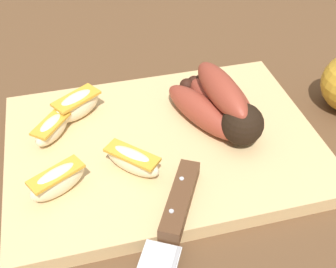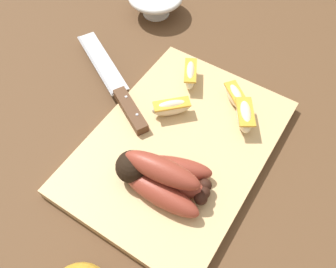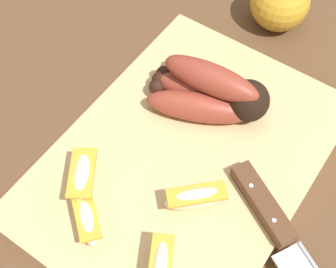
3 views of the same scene
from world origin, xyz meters
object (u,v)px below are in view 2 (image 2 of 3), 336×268
(apple_wedge_far, at_px, (172,107))
(banana_bunch, at_px, (161,177))
(apple_wedge_extra, at_px, (244,116))
(apple_wedge_near, at_px, (235,96))
(ceramic_bowl, at_px, (156,2))
(chefs_knife, at_px, (121,91))
(apple_wedge_middle, at_px, (190,74))

(apple_wedge_far, bearing_deg, banana_bunch, 25.68)
(apple_wedge_far, distance_m, apple_wedge_extra, 0.12)
(banana_bunch, distance_m, apple_wedge_far, 0.14)
(apple_wedge_near, distance_m, ceramic_bowl, 0.31)
(apple_wedge_extra, relative_size, ceramic_bowl, 0.57)
(apple_wedge_far, height_order, ceramic_bowl, apple_wedge_far)
(chefs_knife, height_order, apple_wedge_middle, apple_wedge_middle)
(banana_bunch, distance_m, apple_wedge_near, 0.21)
(ceramic_bowl, bearing_deg, apple_wedge_extra, 58.45)
(apple_wedge_near, bearing_deg, apple_wedge_extra, 44.67)
(banana_bunch, relative_size, apple_wedge_near, 2.52)
(apple_wedge_near, xyz_separation_m, apple_wedge_far, (0.09, -0.08, 0.00))
(apple_wedge_middle, bearing_deg, chefs_knife, -43.89)
(chefs_knife, relative_size, apple_wedge_middle, 3.85)
(apple_wedge_middle, relative_size, apple_wedge_extra, 0.96)
(banana_bunch, relative_size, apple_wedge_far, 2.31)
(apple_wedge_near, bearing_deg, chefs_knife, -62.15)
(banana_bunch, xyz_separation_m, chefs_knife, (-0.11, -0.16, -0.02))
(banana_bunch, xyz_separation_m, ceramic_bowl, (-0.37, -0.25, -0.02))
(ceramic_bowl, bearing_deg, apple_wedge_near, 60.58)
(chefs_knife, relative_size, apple_wedge_extra, 3.71)
(apple_wedge_middle, distance_m, apple_wedge_far, 0.08)
(chefs_knife, height_order, ceramic_bowl, ceramic_bowl)
(banana_bunch, xyz_separation_m, apple_wedge_far, (-0.13, -0.06, -0.01))
(apple_wedge_middle, bearing_deg, ceramic_bowl, -130.72)
(chefs_knife, bearing_deg, apple_wedge_far, 96.54)
(chefs_knife, distance_m, apple_wedge_extra, 0.23)
(apple_wedge_middle, height_order, apple_wedge_extra, same)
(chefs_knife, distance_m, ceramic_bowl, 0.27)
(apple_wedge_middle, relative_size, apple_wedge_far, 1.05)
(apple_wedge_middle, distance_m, apple_wedge_extra, 0.13)
(chefs_knife, bearing_deg, banana_bunch, 55.14)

